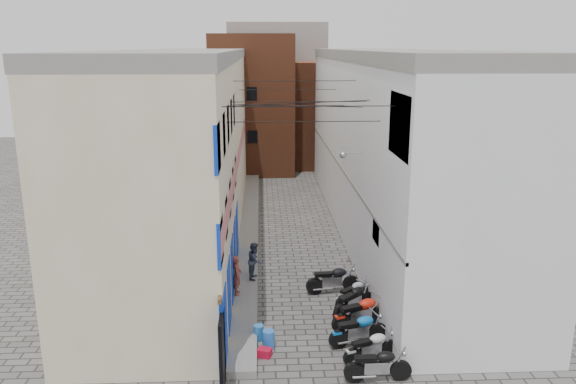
{
  "coord_description": "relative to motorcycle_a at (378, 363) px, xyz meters",
  "views": [
    {
      "loc": [
        -1.39,
        -14.1,
        9.17
      ],
      "look_at": [
        -0.25,
        9.54,
        3.0
      ],
      "focal_mm": 35.0,
      "sensor_mm": 36.0,
      "label": 1
    }
  ],
  "objects": [
    {
      "name": "ground",
      "position": [
        -1.81,
        0.26,
        -0.56
      ],
      "size": [
        90.0,
        90.0,
        0.0
      ],
      "primitive_type": "plane",
      "color": "#514E4C",
      "rests_on": "ground"
    },
    {
      "name": "plinth",
      "position": [
        -3.86,
        13.26,
        -0.43
      ],
      "size": [
        0.9,
        26.0,
        0.25
      ],
      "primitive_type": "cube",
      "color": "gray",
      "rests_on": "ground"
    },
    {
      "name": "building_left",
      "position": [
        -6.79,
        13.21,
        3.94
      ],
      "size": [
        5.1,
        27.0,
        9.0
      ],
      "color": "beige",
      "rests_on": "ground"
    },
    {
      "name": "building_right",
      "position": [
        3.19,
        13.25,
        3.95
      ],
      "size": [
        5.94,
        26.0,
        9.0
      ],
      "color": "silver",
      "rests_on": "ground"
    },
    {
      "name": "building_far_brick_left",
      "position": [
        -3.81,
        28.26,
        4.44
      ],
      "size": [
        6.0,
        6.0,
        10.0
      ],
      "primitive_type": "cube",
      "color": "brown",
      "rests_on": "ground"
    },
    {
      "name": "building_far_brick_right",
      "position": [
        1.19,
        30.26,
        3.44
      ],
      "size": [
        5.0,
        6.0,
        8.0
      ],
      "primitive_type": "cube",
      "color": "brown",
      "rests_on": "ground"
    },
    {
      "name": "building_far_concrete",
      "position": [
        -1.81,
        34.26,
        4.94
      ],
      "size": [
        8.0,
        5.0,
        11.0
      ],
      "primitive_type": "cube",
      "color": "gray",
      "rests_on": "ground"
    },
    {
      "name": "far_shopfront",
      "position": [
        -1.81,
        25.46,
        0.64
      ],
      "size": [
        2.0,
        0.3,
        2.4
      ],
      "primitive_type": "cube",
      "color": "black",
      "rests_on": "ground"
    },
    {
      "name": "overhead_wires",
      "position": [
        -1.81,
        7.9,
        6.56
      ],
      "size": [
        5.8,
        13.02,
        1.32
      ],
      "color": "black",
      "rests_on": "ground"
    },
    {
      "name": "motorcycle_a",
      "position": [
        0.0,
        0.0,
        0.0
      ],
      "size": [
        1.95,
        0.66,
        1.12
      ],
      "primitive_type": null,
      "rotation": [
        0.0,
        0.0,
        -1.55
      ],
      "color": "black",
      "rests_on": "ground"
    },
    {
      "name": "motorcycle_b",
      "position": [
        0.01,
        1.01,
        -0.02
      ],
      "size": [
        1.94,
        1.16,
        1.07
      ],
      "primitive_type": null,
      "rotation": [
        0.0,
        0.0,
        -1.23
      ],
      "color": "#BABABF",
      "rests_on": "ground"
    },
    {
      "name": "motorcycle_c",
      "position": [
        -0.2,
        2.02,
        0.02
      ],
      "size": [
        2.09,
        1.16,
        1.15
      ],
      "primitive_type": null,
      "rotation": [
        0.0,
        0.0,
        -1.29
      ],
      "color": "#0B5EB1",
      "rests_on": "ground"
    },
    {
      "name": "motorcycle_d",
      "position": [
        0.06,
        3.07,
        0.07
      ],
      "size": [
        2.27,
        1.42,
        1.25
      ],
      "primitive_type": null,
      "rotation": [
        0.0,
        0.0,
        -1.2
      ],
      "color": "red",
      "rests_on": "ground"
    },
    {
      "name": "motorcycle_e",
      "position": [
        -0.03,
        4.08,
        0.03
      ],
      "size": [
        1.94,
        1.83,
        1.18
      ],
      "primitive_type": null,
      "rotation": [
        0.0,
        0.0,
        -0.84
      ],
      "color": "black",
      "rests_on": "ground"
    },
    {
      "name": "motorcycle_f",
      "position": [
        0.09,
        4.81,
        -0.05
      ],
      "size": [
        1.74,
        1.53,
        1.03
      ],
      "primitive_type": null,
      "rotation": [
        0.0,
        0.0,
        -0.91
      ],
      "color": "#ABAAAF",
      "rests_on": "ground"
    },
    {
      "name": "motorcycle_g",
      "position": [
        -0.52,
        5.88,
        0.05
      ],
      "size": [
        2.16,
        0.9,
        1.21
      ],
      "primitive_type": null,
      "rotation": [
        0.0,
        0.0,
        -1.46
      ],
      "color": "black",
      "rests_on": "ground"
    },
    {
      "name": "person_a",
      "position": [
        -4.16,
        5.44,
        0.44
      ],
      "size": [
        0.37,
        0.55,
        1.5
      ],
      "primitive_type": "imported",
      "rotation": [
        0.0,
        0.0,
        1.58
      ],
      "color": "brown",
      "rests_on": "plinth"
    },
    {
      "name": "person_b",
      "position": [
        -3.51,
        6.88,
        0.43
      ],
      "size": [
        0.67,
        0.8,
        1.47
      ],
      "primitive_type": "imported",
      "rotation": [
        0.0,
        0.0,
        1.4
      ],
      "color": "#383F54",
      "rests_on": "plinth"
    },
    {
      "name": "water_jug_near",
      "position": [
        -3.04,
        1.99,
        -0.28
      ],
      "size": [
        0.42,
        0.42,
        0.56
      ],
      "primitive_type": "cylinder",
      "rotation": [
        0.0,
        0.0,
        -0.19
      ],
      "color": "blue",
      "rests_on": "ground"
    },
    {
      "name": "water_jug_far",
      "position": [
        -3.36,
        2.46,
        -0.31
      ],
      "size": [
        0.34,
        0.34,
        0.51
      ],
      "primitive_type": "cylinder",
      "rotation": [
        0.0,
        0.0,
        -0.06
      ],
      "color": "#2571BD",
      "rests_on": "ground"
    },
    {
      "name": "red_crate",
      "position": [
        -3.17,
        1.45,
        -0.43
      ],
      "size": [
        0.49,
        0.43,
        0.26
      ],
      "primitive_type": "cube",
      "rotation": [
        0.0,
        0.0,
        -0.37
      ],
      "color": "#B80D29",
      "rests_on": "ground"
    }
  ]
}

